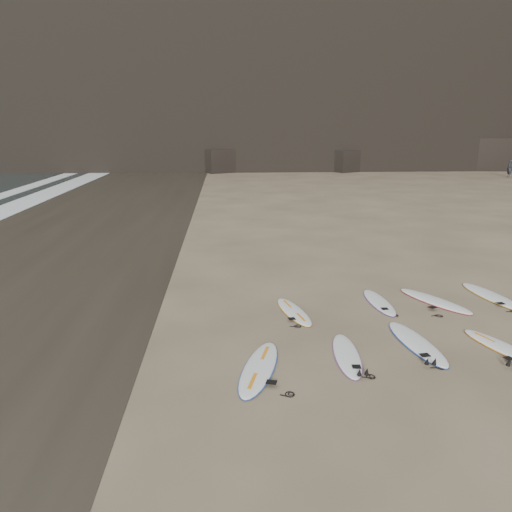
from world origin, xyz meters
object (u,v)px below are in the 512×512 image
(surfboard_3, at_px, (503,348))
(person_a, at_px, (509,169))
(surfboard_2, at_px, (417,343))
(surfboard_1, at_px, (347,355))
(surfboard_0, at_px, (259,368))
(surfboard_7, at_px, (435,301))
(surfboard_6, at_px, (379,302))
(surfboard_8, at_px, (492,296))
(surfboard_5, at_px, (294,311))

(surfboard_3, distance_m, person_a, 43.62)
(surfboard_2, distance_m, person_a, 44.30)
(surfboard_1, bearing_deg, surfboard_3, 6.87)
(surfboard_0, distance_m, surfboard_2, 4.01)
(surfboard_1, xyz_separation_m, surfboard_7, (3.47, 3.39, 0.01))
(surfboard_0, bearing_deg, surfboard_6, 61.27)
(surfboard_0, distance_m, surfboard_8, 8.53)
(surfboard_0, height_order, surfboard_8, same)
(surfboard_2, height_order, surfboard_6, surfboard_2)
(surfboard_7, relative_size, surfboard_8, 0.97)
(surfboard_6, height_order, surfboard_7, surfboard_7)
(surfboard_7, height_order, surfboard_8, surfboard_8)
(surfboard_1, xyz_separation_m, surfboard_2, (1.83, 0.52, 0.01))
(surfboard_8, height_order, person_a, person_a)
(surfboard_7, xyz_separation_m, person_a, (21.96, 34.62, 0.80))
(surfboard_1, height_order, surfboard_7, surfboard_7)
(surfboard_2, height_order, surfboard_3, surfboard_2)
(person_a, bearing_deg, surfboard_2, -36.58)
(surfboard_0, height_order, surfboard_3, surfboard_0)
(surfboard_5, relative_size, surfboard_6, 0.99)
(surfboard_1, distance_m, surfboard_7, 4.85)
(surfboard_1, xyz_separation_m, surfboard_3, (3.78, 0.14, 0.00))
(surfboard_5, height_order, person_a, person_a)
(surfboard_3, bearing_deg, surfboard_7, 75.74)
(surfboard_0, height_order, surfboard_6, surfboard_0)
(surfboard_6, bearing_deg, surfboard_2, -91.88)
(surfboard_6, bearing_deg, person_a, 52.81)
(surfboard_6, bearing_deg, surfboard_1, -120.61)
(surfboard_2, bearing_deg, person_a, 50.64)
(surfboard_1, height_order, surfboard_6, surfboard_1)
(surfboard_0, xyz_separation_m, surfboard_1, (2.05, 0.51, -0.01))
(surfboard_3, bearing_deg, surfboard_8, 45.86)
(surfboard_1, bearing_deg, surfboard_5, 111.50)
(surfboard_1, bearing_deg, surfboard_7, 48.99)
(surfboard_2, relative_size, surfboard_6, 1.16)
(surfboard_6, xyz_separation_m, surfboard_8, (3.60, 0.29, 0.01))
(surfboard_0, bearing_deg, surfboard_8, 45.16)
(surfboard_0, distance_m, surfboard_1, 2.11)
(person_a, bearing_deg, surfboard_7, -36.77)
(surfboard_6, bearing_deg, surfboard_7, -2.84)
(surfboard_3, xyz_separation_m, surfboard_8, (1.60, 3.53, 0.01))
(surfboard_2, relative_size, surfboard_8, 1.00)
(surfboard_1, relative_size, surfboard_8, 0.87)
(surfboard_3, bearing_deg, surfboard_1, 162.42)
(surfboard_7, bearing_deg, surfboard_1, -163.38)
(surfboard_2, relative_size, surfboard_7, 1.02)
(surfboard_5, distance_m, surfboard_7, 4.35)
(surfboard_1, distance_m, surfboard_8, 6.52)
(surfboard_8, bearing_deg, surfboard_1, -156.12)
(surfboard_7, bearing_deg, surfboard_0, -172.44)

